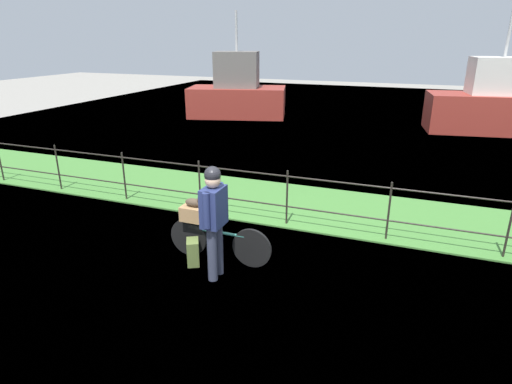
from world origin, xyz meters
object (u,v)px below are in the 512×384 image
(backpack_on_paving, at_px, (193,252))
(moored_boat_mid, at_px, (237,93))
(cyclist_person, at_px, (214,213))
(moored_boat_near, at_px, (496,105))
(wooden_crate, at_px, (194,213))
(terrier_dog, at_px, (195,202))
(bicycle_main, at_px, (218,241))

(backpack_on_paving, relative_size, moored_boat_mid, 0.09)
(cyclist_person, bearing_deg, moored_boat_near, 68.54)
(backpack_on_paving, bearing_deg, wooden_crate, 169.64)
(terrier_dog, height_order, cyclist_person, cyclist_person)
(cyclist_person, height_order, moored_boat_mid, moored_boat_mid)
(moored_boat_mid, bearing_deg, moored_boat_near, 1.61)
(cyclist_person, xyz_separation_m, moored_boat_near, (5.03, 12.80, -0.02))
(backpack_on_paving, distance_m, moored_boat_mid, 13.15)
(wooden_crate, distance_m, moored_boat_mid, 12.88)
(wooden_crate, xyz_separation_m, terrier_dog, (0.02, 0.00, 0.19))
(wooden_crate, relative_size, cyclist_person, 0.23)
(backpack_on_paving, bearing_deg, bicycle_main, 98.46)
(bicycle_main, xyz_separation_m, backpack_on_paving, (-0.32, -0.24, -0.13))
(backpack_on_paving, bearing_deg, cyclist_person, 38.13)
(terrier_dog, height_order, backpack_on_paving, terrier_dog)
(wooden_crate, height_order, backpack_on_paving, wooden_crate)
(moored_boat_near, relative_size, moored_boat_mid, 1.08)
(terrier_dog, height_order, moored_boat_mid, moored_boat_mid)
(wooden_crate, bearing_deg, cyclist_person, -38.08)
(moored_boat_mid, bearing_deg, bicycle_main, -67.99)
(bicycle_main, distance_m, moored_boat_near, 13.42)
(moored_boat_near, height_order, moored_boat_mid, moored_boat_mid)
(backpack_on_paving, xyz_separation_m, moored_boat_near, (5.52, 12.59, 0.79))
(bicycle_main, distance_m, terrier_dog, 0.71)
(terrier_dog, relative_size, moored_boat_mid, 0.07)
(wooden_crate, distance_m, moored_boat_near, 13.57)
(moored_boat_near, bearing_deg, terrier_dog, -114.31)
(terrier_dog, xyz_separation_m, moored_boat_mid, (-4.50, 12.07, 0.07))
(moored_boat_mid, bearing_deg, terrier_dog, -69.54)
(backpack_on_paving, bearing_deg, moored_boat_near, 127.30)
(wooden_crate, relative_size, moored_boat_mid, 0.09)
(bicycle_main, height_order, terrier_dog, terrier_dog)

